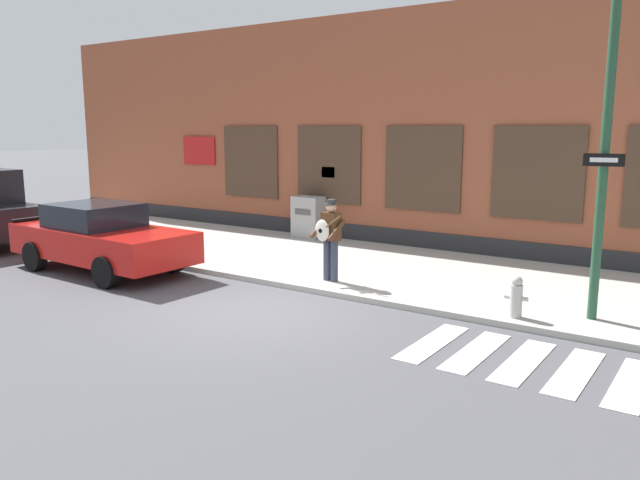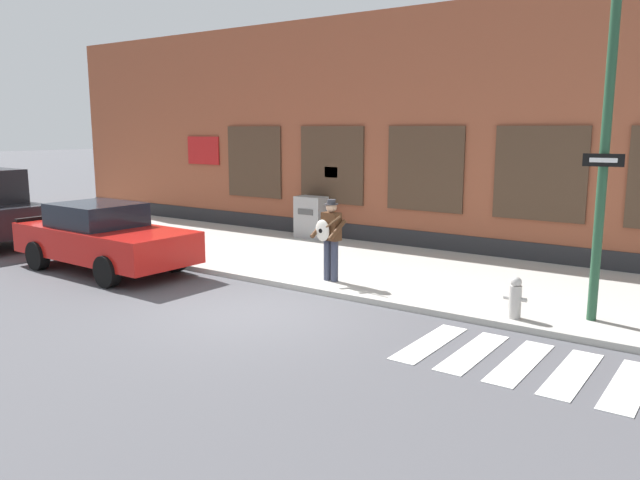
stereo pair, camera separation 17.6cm
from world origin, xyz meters
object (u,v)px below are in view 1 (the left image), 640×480
(busker, at_px, (329,235))
(utility_box, at_px, (308,217))
(fire_hydrant, at_px, (516,297))
(red_car, at_px, (101,238))
(traffic_light, at_px, (608,72))

(busker, bearing_deg, utility_box, 130.33)
(busker, xyz_separation_m, fire_hydrant, (3.93, -0.35, -0.61))
(busker, relative_size, fire_hydrant, 2.39)
(red_car, distance_m, busker, 5.32)
(utility_box, height_order, fire_hydrant, utility_box)
(traffic_light, xyz_separation_m, utility_box, (-8.48, 4.71, -3.27))
(red_car, height_order, busker, busker)
(traffic_light, bearing_deg, red_car, -174.35)
(fire_hydrant, bearing_deg, traffic_light, -19.54)
(red_car, relative_size, utility_box, 3.93)
(red_car, height_order, fire_hydrant, red_car)
(fire_hydrant, bearing_deg, busker, 174.98)
(busker, relative_size, utility_box, 1.42)
(red_car, xyz_separation_m, utility_box, (1.66, 5.71, -0.07))
(busker, relative_size, traffic_light, 0.30)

